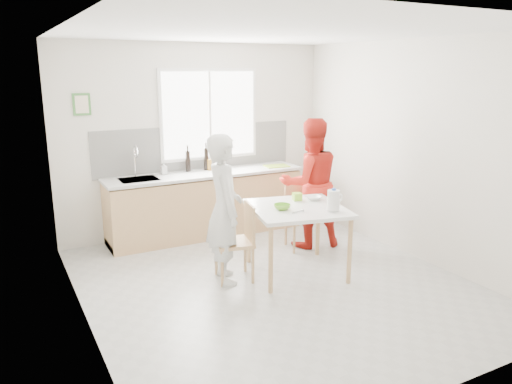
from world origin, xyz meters
TOP-DOWN VIEW (x-y plane):
  - ground at (0.00, 0.00)m, footprint 4.50×4.50m
  - room_shell at (0.00, 0.00)m, footprint 4.50×4.50m
  - window at (0.20, 2.23)m, footprint 1.50×0.06m
  - backsplash at (0.00, 2.24)m, footprint 3.00×0.02m
  - picture_frame at (-1.55, 2.23)m, footprint 0.22×0.03m
  - kitchen_counter at (-0.00, 1.95)m, footprint 2.84×0.64m
  - dining_table at (0.39, 0.17)m, footprint 1.24×1.24m
  - chair_left at (-0.27, 0.32)m, footprint 0.49×0.49m
  - chair_far at (0.91, 0.89)m, footprint 0.46×0.46m
  - person_white at (-0.44, 0.36)m, footprint 0.52×0.68m
  - person_red at (1.05, 0.88)m, footprint 0.96×0.82m
  - bowl_green at (0.19, 0.16)m, footprint 0.23×0.23m
  - bowl_white at (0.74, 0.35)m, footprint 0.23×0.23m
  - milk_jug at (0.65, -0.17)m, footprint 0.19×0.14m
  - green_box at (0.55, 0.42)m, footprint 0.12×0.12m
  - spoon at (0.27, -0.03)m, footprint 0.16×0.03m
  - cutting_board at (1.11, 1.86)m, footprint 0.38×0.30m
  - wine_bottle_a at (0.08, 2.10)m, footprint 0.07×0.07m
  - wine_bottle_b at (-0.19, 2.12)m, footprint 0.07×0.07m
  - jar_amber at (0.11, 2.05)m, footprint 0.06×0.06m
  - soap_bottle at (-0.55, 2.11)m, footprint 0.08×0.08m

SIDE VIEW (x-z plane):
  - ground at x=0.00m, z-range 0.00..0.00m
  - kitchen_counter at x=0.00m, z-range -0.27..1.10m
  - chair_far at x=0.91m, z-range 0.04..0.88m
  - chair_left at x=-0.27m, z-range 0.04..0.93m
  - dining_table at x=0.39m, z-range 0.32..1.12m
  - spoon at x=0.27m, z-range 0.80..0.82m
  - bowl_white at x=0.74m, z-range 0.80..0.85m
  - bowl_green at x=0.19m, z-range 0.80..0.86m
  - person_white at x=-0.44m, z-range 0.00..1.67m
  - green_box at x=0.55m, z-range 0.80..0.89m
  - person_red at x=1.05m, z-range 0.00..1.72m
  - cutting_board at x=1.11m, z-range 0.92..0.93m
  - milk_jug at x=0.65m, z-range 0.81..1.05m
  - jar_amber at x=0.11m, z-range 0.92..1.08m
  - soap_bottle at x=-0.55m, z-range 0.92..1.09m
  - wine_bottle_b at x=-0.19m, z-range 0.92..1.22m
  - wine_bottle_a at x=0.08m, z-range 0.92..1.24m
  - backsplash at x=0.00m, z-range 0.90..1.55m
  - room_shell at x=0.00m, z-range -0.61..3.89m
  - window at x=0.20m, z-range 1.05..2.35m
  - picture_frame at x=-1.55m, z-range 1.76..2.04m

